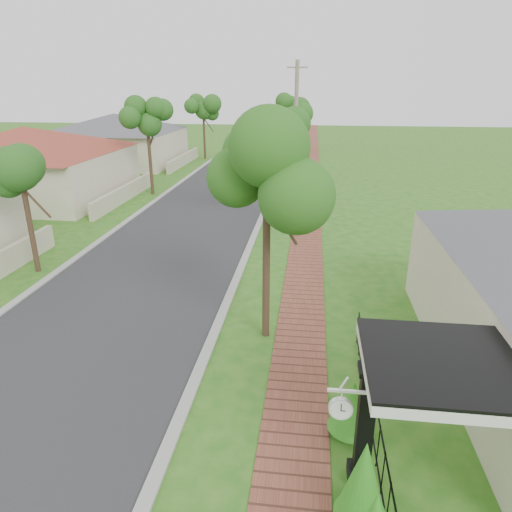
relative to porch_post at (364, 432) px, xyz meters
The scene contains 16 objects.
ground 4.79m from the porch_post, 167.60° to the left, with size 160.00×160.00×0.00m, color #256317.
road 22.34m from the porch_post, 109.77° to the left, with size 7.00×120.00×0.02m, color #28282B.
kerb_right 21.39m from the porch_post, 100.52° to the left, with size 0.30×120.00×0.10m, color #9E9E99.
kerb_left 23.83m from the porch_post, 118.07° to the left, with size 0.30×120.00×0.10m, color #9E9E99.
sidewalk 21.07m from the porch_post, 93.54° to the left, with size 1.50×120.00×0.03m, color brown.
porch_post is the anchor object (origin of this frame).
picket_fence 1.21m from the porch_post, 70.71° to the left, with size 0.03×8.02×1.00m.
street_trees 29.02m from the porch_post, 104.93° to the left, with size 10.70×37.65×5.89m.
hedge_row 0.77m from the porch_post, 98.04° to the right, with size 0.88×4.19×2.11m.
far_house_red 28.70m from the porch_post, 132.91° to the left, with size 15.56×15.56×4.60m.
far_house_grey 40.09m from the porch_post, 119.15° to the left, with size 15.56×15.56×4.60m.
parked_car_red 29.88m from the porch_post, 100.71° to the left, with size 1.58×3.92×1.33m, color maroon.
parked_car_white 34.62m from the porch_post, 96.88° to the left, with size 1.51×4.34×1.43m, color silver.
near_tree 6.79m from the porch_post, 114.64° to the left, with size 2.40×2.40×6.16m.
utility_pole 21.35m from the porch_post, 96.12° to the left, with size 1.20×0.24×8.41m.
station_clock 1.04m from the porch_post, 140.89° to the right, with size 0.70×0.13×0.59m.
Camera 1 is at (3.39, -7.91, 7.12)m, focal length 32.00 mm.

